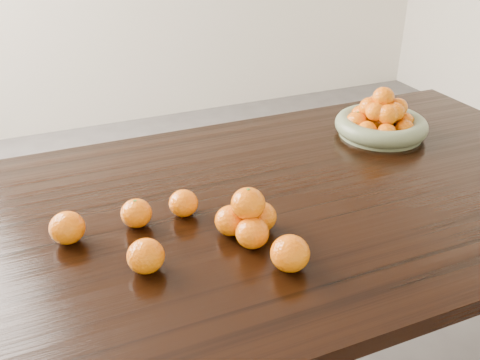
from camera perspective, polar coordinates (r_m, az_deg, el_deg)
name	(u,v)px	position (r m, az deg, el deg)	size (l,w,h in m)	color
dining_table	(249,232)	(1.37, 1.00, -5.58)	(2.00, 1.00, 0.75)	black
fruit_bowl	(381,121)	(1.73, 14.80, 6.08)	(0.29, 0.29, 0.15)	#6A7253
orange_pyramid	(248,218)	(1.17, 0.85, -4.08)	(0.14, 0.14, 0.12)	orange
loose_orange_0	(136,213)	(1.24, -11.00, -3.50)	(0.07, 0.07, 0.07)	orange
loose_orange_1	(146,256)	(1.10, -10.02, -7.99)	(0.08, 0.08, 0.07)	orange
loose_orange_2	(290,253)	(1.09, 5.36, -7.80)	(0.08, 0.08, 0.08)	orange
loose_orange_3	(67,228)	(1.22, -17.96, -4.87)	(0.08, 0.08, 0.07)	orange
loose_orange_4	(183,203)	(1.26, -6.05, -2.47)	(0.07, 0.07, 0.06)	orange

